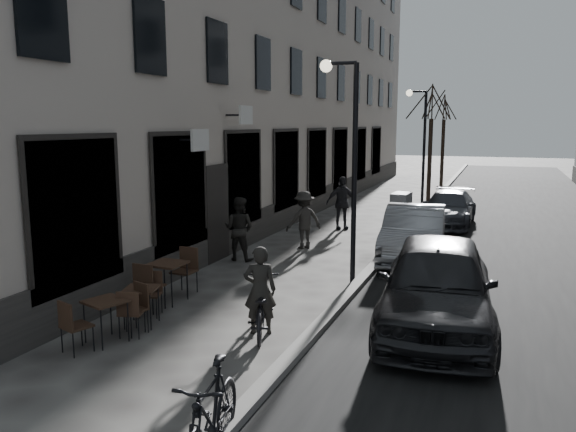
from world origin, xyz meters
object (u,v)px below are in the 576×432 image
Objects in this scene: bistro_set_c at (168,278)px; bicycle at (260,307)px; utility_cabinet at (401,214)px; streetlamp_near at (348,147)px; pedestrian_far at (341,203)px; car_far at (449,208)px; pedestrian_mid at (304,220)px; car_mid at (414,233)px; bistro_set_a at (106,317)px; pedestrian_near at (239,229)px; tree_near at (432,102)px; streetlamp_far at (420,136)px; tree_far at (445,106)px; bistro_set_b at (141,302)px; moped at (211,417)px; car_near at (437,284)px.

bistro_set_c is 0.92× the size of bicycle.
utility_cabinet is 9.70m from bicycle.
pedestrian_far is at bearing 106.34° from streetlamp_near.
car_far is (2.13, 12.27, 0.14)m from bicycle.
utility_cabinet is (0.27, 5.94, -2.44)m from streetlamp_near.
car_mid is at bearing 131.49° from pedestrian_mid.
bistro_set_a is at bearing -119.15° from streetlamp_near.
bicycle is 1.06× the size of pedestrian_near.
tree_near is 1.29× the size of car_mid.
streetlamp_far is 3.55× the size of utility_cabinet.
utility_cabinet is at bearing -116.28° from bicycle.
tree_far is 25.65m from bistro_set_b.
streetlamp_near is 7.95m from moped.
pedestrian_near reaches higher than bicycle.
tree_far reaches higher than bicycle.
bicycle is at bearing -98.25° from car_far.
bistro_set_c is 9.31m from pedestrian_far.
pedestrian_far is (1.36, 5.42, 0.06)m from pedestrian_near.
tree_near is 1.33× the size of car_far.
bistro_set_c is 0.97× the size of pedestrian_near.
streetlamp_far is 15.33m from bistro_set_c.
car_far is at bearing 54.35° from bistro_set_b.
pedestrian_far is at bearing -147.08° from car_far.
moped is (-1.05, -16.05, -0.06)m from car_far.
utility_cabinet is at bearing -114.96° from car_far.
bicycle is 1.07× the size of pedestrian_mid.
tree_far is 1.29× the size of car_mid.
tree_near is 3.98× the size of utility_cabinet.
pedestrian_far is (0.20, 3.41, 0.07)m from pedestrian_mid.
pedestrian_near is 4.75m from car_mid.
streetlamp_near is 1.00× the size of streetlamp_far.
bistro_set_a is 8.11m from pedestrian_mid.
pedestrian_far is at bearing 89.85° from moped.
tree_far is 1.33× the size of car_far.
car_mid is 10.28m from moped.
car_mid is at bearing -81.49° from pedestrian_far.
car_near is (5.38, 0.40, 0.32)m from bistro_set_c.
streetlamp_far is at bearing -146.94° from pedestrian_mid.
utility_cabinet is 0.78× the size of bicycle.
pedestrian_mid reaches higher than bistro_set_a.
car_mid is (1.17, 2.76, -2.43)m from streetlamp_near.
moped is (-1.80, -5.11, -0.27)m from car_near.
car_far is at bearing -76.88° from tree_near.
car_mid is (0.90, -3.18, 0.01)m from utility_cabinet.
tree_near is 7.76m from car_far.
moped reaches higher than bistro_set_a.
tree_near is at bearing 89.72° from streetlamp_near.
moped reaches higher than bistro_set_c.
pedestrian_far is 0.99× the size of moped.
car_near is (2.33, -2.39, -2.33)m from streetlamp_near.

